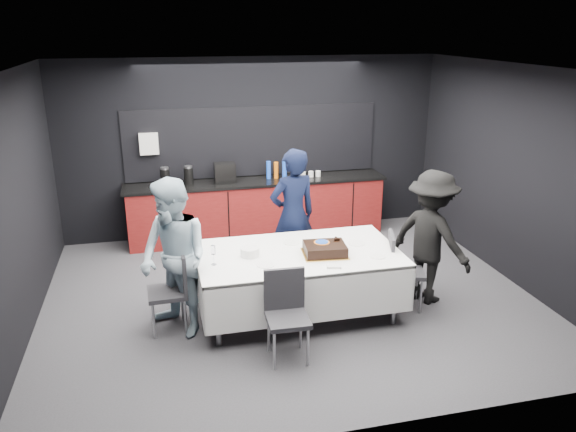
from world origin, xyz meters
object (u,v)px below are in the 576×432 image
at_px(plate_stack, 250,252).
at_px(chair_right, 399,265).
at_px(chair_left, 174,285).
at_px(cake_assembly, 325,249).
at_px(person_right, 431,237).
at_px(party_table, 298,263).
at_px(champagne_flute, 213,251).
at_px(person_left, 174,259).
at_px(person_center, 293,216).
at_px(chair_near, 286,308).

bearing_deg(plate_stack, chair_right, -3.92).
height_order(chair_left, chair_right, same).
distance_m(cake_assembly, person_right, 1.37).
bearing_deg(party_table, champagne_flute, -172.35).
distance_m(chair_right, person_left, 2.65).
height_order(chair_right, person_center, person_center).
bearing_deg(person_right, chair_near, 83.44).
xyz_separation_m(plate_stack, person_right, (2.21, -0.05, -0.00)).
bearing_deg(person_center, cake_assembly, 82.35).
bearing_deg(chair_left, person_left, -72.00).
distance_m(plate_stack, chair_left, 0.91).
height_order(chair_near, person_center, person_center).
xyz_separation_m(party_table, person_right, (1.65, -0.03, 0.18)).
height_order(cake_assembly, person_center, person_center).
bearing_deg(plate_stack, chair_left, -177.19).
relative_size(cake_assembly, person_center, 0.30).
relative_size(plate_stack, champagne_flute, 0.95).
bearing_deg(person_left, chair_right, 55.22).
distance_m(champagne_flute, person_left, 0.42).
height_order(party_table, cake_assembly, cake_assembly).
height_order(party_table, person_right, person_right).
xyz_separation_m(champagne_flute, person_center, (1.15, 1.07, -0.05)).
relative_size(cake_assembly, champagne_flute, 2.39).
relative_size(chair_left, person_left, 0.53).
xyz_separation_m(plate_stack, chair_near, (0.22, -0.85, -0.30)).
xyz_separation_m(cake_assembly, plate_stack, (-0.84, 0.15, -0.01)).
bearing_deg(person_center, chair_right, 121.84).
bearing_deg(plate_stack, person_right, -1.26).
relative_size(chair_left, chair_right, 1.00).
xyz_separation_m(person_center, person_left, (-1.57, -1.04, -0.01)).
height_order(party_table, person_left, person_left).
xyz_separation_m(chair_near, person_center, (0.51, 1.77, 0.36)).
distance_m(person_center, person_left, 1.88).
xyz_separation_m(chair_left, person_right, (3.07, -0.01, 0.29)).
distance_m(party_table, chair_left, 1.43).
distance_m(cake_assembly, chair_left, 1.73).
relative_size(plate_stack, person_center, 0.12).
relative_size(party_table, cake_assembly, 4.33).
height_order(plate_stack, person_center, person_center).
height_order(champagne_flute, person_right, person_right).
relative_size(chair_near, person_left, 0.53).
relative_size(party_table, person_left, 1.32).
bearing_deg(person_left, plate_stack, 63.20).
xyz_separation_m(chair_left, person_center, (1.59, 0.96, 0.36)).
bearing_deg(party_table, chair_left, -178.88).
xyz_separation_m(party_table, cake_assembly, (0.28, -0.14, 0.20)).
height_order(chair_right, chair_near, same).
bearing_deg(chair_near, chair_left, 143.34).
bearing_deg(chair_left, person_center, 31.15).
distance_m(chair_right, chair_near, 1.72).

